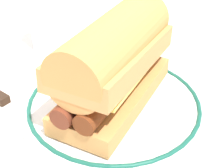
{
  "coord_description": "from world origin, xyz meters",
  "views": [
    {
      "loc": [
        -0.29,
        -0.18,
        0.29
      ],
      "look_at": [
        -0.0,
        0.03,
        0.04
      ],
      "focal_mm": 52.18,
      "sensor_mm": 36.0,
      "label": 1
    }
  ],
  "objects": [
    {
      "name": "drinking_glass",
      "position": [
        0.08,
        0.24,
        0.05
      ],
      "size": [
        0.06,
        0.06,
        0.11
      ],
      "color": "silver",
      "rests_on": "ground_plane"
    },
    {
      "name": "sausage_sandwich",
      "position": [
        -0.0,
        0.03,
        0.08
      ],
      "size": [
        0.21,
        0.12,
        0.12
      ],
      "rotation": [
        0.0,
        0.0,
        0.15
      ],
      "color": "#D08F4C",
      "rests_on": "plate"
    },
    {
      "name": "ground_plane",
      "position": [
        0.0,
        0.0,
        0.0
      ],
      "size": [
        1.5,
        1.5,
        0.0
      ],
      "primitive_type": "plane",
      "color": "silver"
    },
    {
      "name": "plate",
      "position": [
        -0.0,
        0.03,
        0.01
      ],
      "size": [
        0.26,
        0.26,
        0.01
      ],
      "color": "white",
      "rests_on": "ground_plane"
    }
  ]
}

